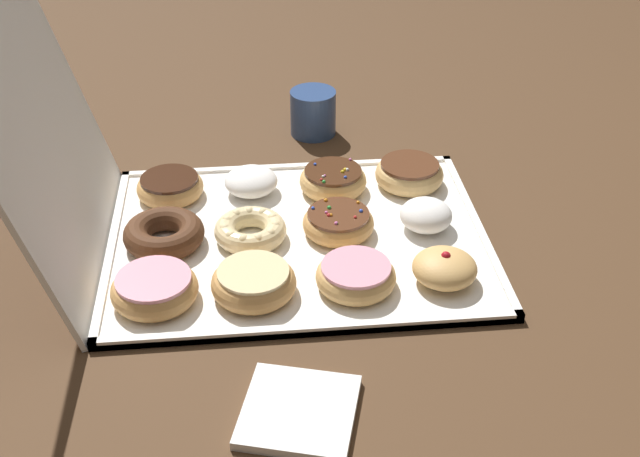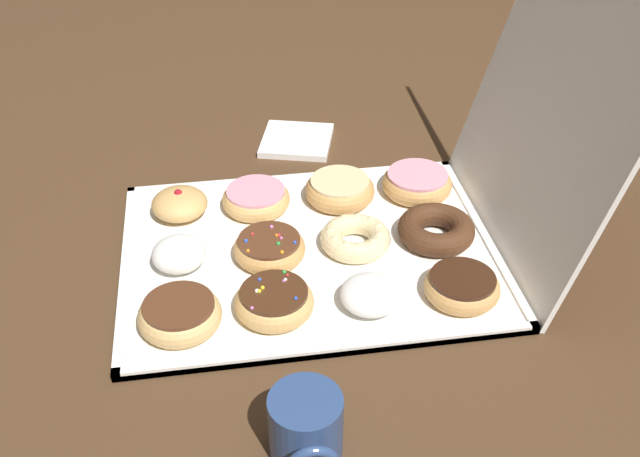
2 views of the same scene
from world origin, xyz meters
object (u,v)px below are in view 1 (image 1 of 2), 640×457
Objects in this scene: powdered_filled_donut_8 at (251,181)px; chocolate_frosted_donut_11 at (170,187)px; glazed_ring_donut_6 at (254,282)px; pink_frosted_donut_9 at (154,288)px; coffee_mug at (313,111)px; donut_box at (298,239)px; sprinkle_donut_5 at (333,180)px; sprinkle_donut_4 at (338,222)px; jelly_filled_donut_0 at (445,268)px; chocolate_frosted_donut_2 at (409,173)px; chocolate_cake_ring_donut_10 at (164,235)px; pink_frosted_donut_3 at (356,276)px; napkin_stack at (299,412)px; powdered_filled_donut_1 at (426,215)px; cruller_donut_7 at (250,230)px.

chocolate_frosted_donut_11 is at bearing 89.89° from powdered_filled_donut_8.
glazed_ring_donut_6 is 0.13m from pink_frosted_donut_9.
donut_box is at bearing 171.22° from coffee_mug.
sprinkle_donut_4 is at bearing 177.32° from sprinkle_donut_5.
coffee_mug is at bearing -48.56° from chocolate_frosted_donut_11.
donut_box is 0.16m from powdered_filled_donut_8.
sprinkle_donut_5 is (0.12, -0.01, 0.00)m from sprinkle_donut_4.
donut_box is 0.15m from glazed_ring_donut_6.
jelly_filled_donut_0 is 1.05× the size of powdered_filled_donut_8.
chocolate_frosted_donut_2 is 0.94× the size of chocolate_cake_ring_donut_10.
jelly_filled_donut_0 is at bearing -89.25° from glazed_ring_donut_6.
chocolate_frosted_donut_2 is 1.04× the size of sprinkle_donut_4.
napkin_stack is (-0.22, 0.10, -0.02)m from pink_frosted_donut_3.
donut_box is 5.08× the size of pink_frosted_donut_3.
powdered_filled_donut_8 is 0.26m from coffee_mug.
glazed_ring_donut_6 is at bearing 152.16° from sprinkle_donut_5.
pink_frosted_donut_3 is at bearing -89.27° from pink_frosted_donut_9.
powdered_filled_donut_1 reaches higher than chocolate_frosted_donut_11.
chocolate_frosted_donut_11 is (0.27, 0.40, -0.00)m from jelly_filled_donut_0.
sprinkle_donut_5 is at bearing 0.58° from pink_frosted_donut_3.
sprinkle_donut_4 reaches higher than napkin_stack.
glazed_ring_donut_6 reaches higher than pink_frosted_donut_3.
cruller_donut_7 is 0.13m from chocolate_cake_ring_donut_10.
coffee_mug is (0.50, -0.13, 0.01)m from glazed_ring_donut_6.
jelly_filled_donut_0 is at bearing 179.23° from powdered_filled_donut_1.
powdered_filled_donut_1 reaches higher than chocolate_frosted_donut_2.
powdered_filled_donut_1 is 0.43m from pink_frosted_donut_9.
powdered_filled_donut_8 is at bearing 44.55° from jelly_filled_donut_0.
sprinkle_donut_4 is at bearing -86.78° from cruller_donut_7.
cruller_donut_7 is 0.19m from pink_frosted_donut_9.
sprinkle_donut_4 reaches higher than cruller_donut_7.
cruller_donut_7 is (0.13, 0.27, -0.00)m from jelly_filled_donut_0.
pink_frosted_donut_9 is at bearing 152.99° from powdered_filled_donut_8.
chocolate_cake_ring_donut_10 is 0.93× the size of napkin_stack.
chocolate_frosted_donut_11 is 0.52m from napkin_stack.
chocolate_frosted_donut_2 is 1.05× the size of chocolate_frosted_donut_11.
chocolate_cake_ring_donut_10 reaches higher than donut_box.
cruller_donut_7 is at bearing 93.22° from sprinkle_donut_4.
napkin_stack is (-0.22, 0.22, -0.03)m from jelly_filled_donut_0.
pink_frosted_donut_9 is 0.56m from coffee_mug.
sprinkle_donut_4 is 1.26× the size of powdered_filled_donut_8.
donut_box is 5.15× the size of sprinkle_donut_5.
coffee_mug is (0.36, -0.06, 0.04)m from donut_box.
sprinkle_donut_5 is 0.93× the size of pink_frosted_donut_9.
coffee_mug is (0.49, 0.01, 0.02)m from pink_frosted_donut_3.
sprinkle_donut_4 is 1.00× the size of cruller_donut_7.
donut_box is at bearing 124.89° from chocolate_frosted_donut_2.
donut_box is 0.24m from chocolate_frosted_donut_2.
cruller_donut_7 is at bearing -137.63° from chocolate_frosted_donut_11.
cruller_donut_7 is 0.36m from napkin_stack.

